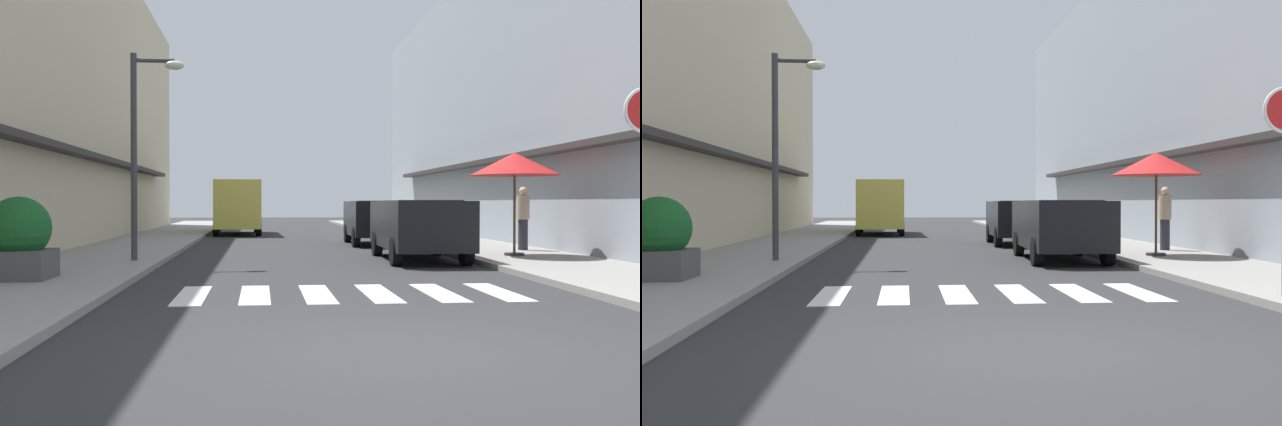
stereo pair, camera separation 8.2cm
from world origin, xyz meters
The scene contains 13 objects.
ground_plane centered at (0.00, 15.39, 0.00)m, with size 84.64×84.64×0.00m, color #2B2B2D.
sidewalk_left centered at (-5.09, 15.39, 0.06)m, with size 3.09×53.86×0.12m, color gray.
sidewalk_right centered at (5.09, 15.39, 0.06)m, with size 3.09×53.86×0.12m, color gray.
building_row_left centered at (-9.13, 16.31, 5.33)m, with size 5.50×36.62×10.67m.
building_row_right centered at (9.13, 16.31, 5.23)m, with size 5.50×36.62×10.46m.
crosswalk centered at (0.00, 4.14, 0.01)m, with size 5.20×2.20×0.01m.
parked_car_near centered at (2.50, 10.08, 0.92)m, with size 1.91×4.51×1.47m.
parked_car_mid centered at (2.50, 16.33, 0.92)m, with size 1.90×4.02×1.47m.
delivery_van centered at (-2.35, 24.24, 1.41)m, with size 2.15×5.46×2.37m.
street_lamp centered at (-3.94, 9.29, 3.00)m, with size 1.19×0.28×4.62m.
cafe_umbrella centered at (4.84, 9.91, 2.34)m, with size 2.17×2.17×2.51m.
planter_corner centered at (-5.42, 5.64, 0.79)m, with size 1.06×1.06×1.40m.
pedestrian_walking_near centered at (5.79, 11.75, 1.02)m, with size 0.34×0.34×1.72m.
Camera 1 is at (-1.35, -6.37, 1.42)m, focal length 38.60 mm.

